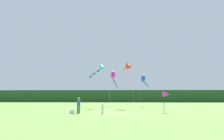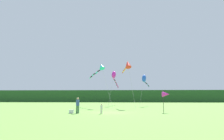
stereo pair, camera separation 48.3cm
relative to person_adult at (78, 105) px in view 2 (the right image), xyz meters
The scene contains 10 objects.
ground_plane 4.09m from the person_adult, 22.55° to the left, with size 120.00×120.00×0.00m, color #6B9E42.
distant_treeline 46.68m from the person_adult, 85.50° to the left, with size 108.00×3.06×4.28m, color #234C23.
person_adult is the anchor object (origin of this frame).
person_child 2.92m from the person_adult, ahead, with size 0.25×0.25×1.16m.
cooler_box 1.10m from the person_adult, behind, with size 0.51×0.39×0.42m, color silver.
banner_flag_pole 11.01m from the person_adult, 10.39° to the left, with size 0.90×0.70×2.75m.
kite_blue 20.15m from the person_adult, 59.68° to the left, with size 3.12×8.20×6.64m.
kite_magenta 19.61m from the person_adult, 79.12° to the left, with size 1.80×11.68×7.61m.
kite_cyan 13.43m from the person_adult, 83.82° to the left, with size 5.29×8.34×8.20m.
kite_red 13.93m from the person_adult, 59.32° to the left, with size 2.06×6.45×8.50m.
Camera 2 is at (1.59, -23.75, 1.95)m, focal length 30.10 mm.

